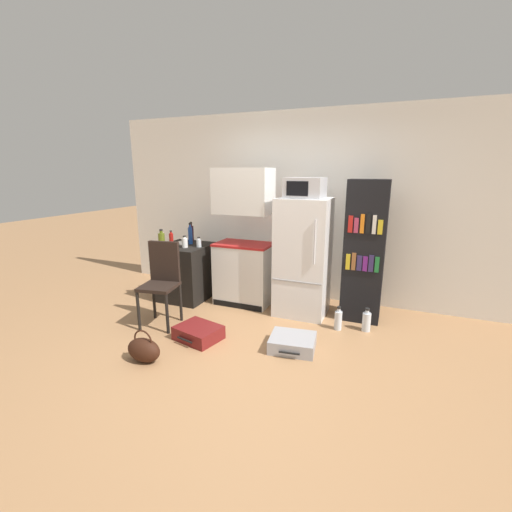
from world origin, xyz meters
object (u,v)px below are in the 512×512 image
bookshelf (364,252)px  bottle_clear_short (199,243)px  suitcase_small_flat (293,343)px  chair (162,276)px  suitcase_large_flat (198,333)px  refrigerator (303,257)px  bottle_blue_soda (190,235)px  bottle_milk_white (185,243)px  bottle_ketchup_red (171,238)px  bottle_olive_oil (162,240)px  side_table (186,271)px  microwave (305,188)px  bottle_wine_dark (191,233)px  water_bottle_front (338,320)px  water_bottle_middle (366,321)px  handbag (144,350)px  bowl (182,243)px  kitchen_hutch (244,244)px

bookshelf → bottle_clear_short: (-2.21, -0.23, -0.02)m
suitcase_small_flat → chair: bearing=171.3°
suitcase_large_flat → suitcase_small_flat: suitcase_large_flat is taller
refrigerator → bottle_blue_soda: refrigerator is taller
bottle_milk_white → bottle_blue_soda: bottle_blue_soda is taller
bottle_ketchup_red → bottle_olive_oil: bottle_olive_oil is taller
bottle_milk_white → bottle_blue_soda: (-0.06, 0.23, 0.06)m
side_table → bookshelf: 2.52m
bottle_milk_white → bottle_blue_soda: bearing=103.5°
microwave → chair: (-1.49, -0.94, -1.04)m
microwave → suitcase_large_flat: size_ratio=0.82×
bottle_wine_dark → water_bottle_front: 2.54m
side_table → chair: size_ratio=0.79×
side_table → water_bottle_middle: 2.60m
side_table → bottle_milk_white: bearing=-55.1°
bottle_wine_dark → handbag: size_ratio=0.81×
handbag → suitcase_small_flat: bearing=31.5°
water_bottle_middle → side_table: bearing=176.6°
bowl → chair: size_ratio=0.12×
suitcase_small_flat → bottle_clear_short: bearing=144.8°
side_table → bottle_wine_dark: bottle_wine_dark is taller
refrigerator → suitcase_large_flat: refrigerator is taller
bottle_blue_soda → bowl: bearing=-162.0°
microwave → water_bottle_front: bearing=-31.3°
water_bottle_middle → microwave: bearing=164.5°
bottle_blue_soda → chair: size_ratio=0.31×
bottle_milk_white → bowl: (-0.18, 0.19, -0.05)m
kitchen_hutch → water_bottle_middle: size_ratio=6.62×
refrigerator → chair: size_ratio=1.50×
bottle_ketchup_red → refrigerator: bearing=2.4°
bottle_wine_dark → bowl: 0.26m
side_table → bottle_wine_dark: (-0.08, 0.30, 0.52)m
bottle_ketchup_red → handbag: size_ratio=0.55×
suitcase_large_flat → handbag: handbag is taller
bowl → bottle_olive_oil: bearing=-107.9°
bottle_blue_soda → bottle_olive_oil: bottle_blue_soda is taller
refrigerator → bowl: 1.82m
bottle_blue_soda → water_bottle_front: bearing=-8.8°
microwave → bottle_blue_soda: 1.84m
bottle_olive_oil → suitcase_small_flat: (2.09, -0.63, -0.83)m
bottle_clear_short → chair: chair is taller
bowl → suitcase_small_flat: 2.33m
chair → handbag: size_ratio=2.81×
bottle_wine_dark → suitcase_large_flat: (0.94, -1.38, -0.84)m
refrigerator → bottle_milk_white: bearing=-172.5°
bottle_wine_dark → suitcase_small_flat: (1.98, -1.19, -0.85)m
bottle_clear_short → water_bottle_middle: size_ratio=0.50×
chair → handbag: chair is taller
microwave → bottle_blue_soda: microwave is taller
microwave → bottle_ketchup_red: microwave is taller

